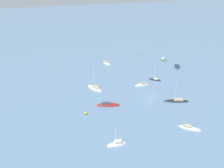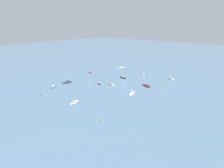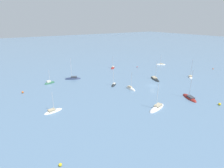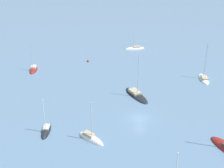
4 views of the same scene
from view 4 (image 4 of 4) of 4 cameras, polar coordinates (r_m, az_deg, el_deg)
The scene contains 8 objects.
ground_plane at distance 61.90m, azimuth 5.01°, elevation -6.37°, with size 600.00×600.00×0.00m, color slate.
sailboat_4 at distance 81.74m, azimuth 16.42°, elevation 0.90°, with size 6.48×5.83×9.90m.
sailboat_6 at distance 100.71m, azimuth 4.20°, elevation 6.45°, with size 6.19×5.18×7.38m.
sailboat_8 at distance 86.40m, azimuth -14.14°, elevation 2.51°, with size 5.29×4.93×8.08m.
sailboat_9 at distance 70.49m, azimuth 4.45°, elevation -2.07°, with size 5.93×9.14×10.70m.
sailboat_10 at distance 59.17m, azimuth -11.93°, elevation -8.42°, with size 5.00×4.41×7.57m.
sailboat_11 at distance 55.98m, azimuth -3.90°, elevation -10.00°, with size 1.72×5.90×8.53m.
mooring_buoy_2 at distance 89.96m, azimuth -4.42°, elevation 4.27°, with size 0.61×0.61×0.61m.
Camera 4 is at (43.81, 29.51, 32.27)m, focal length 50.00 mm.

